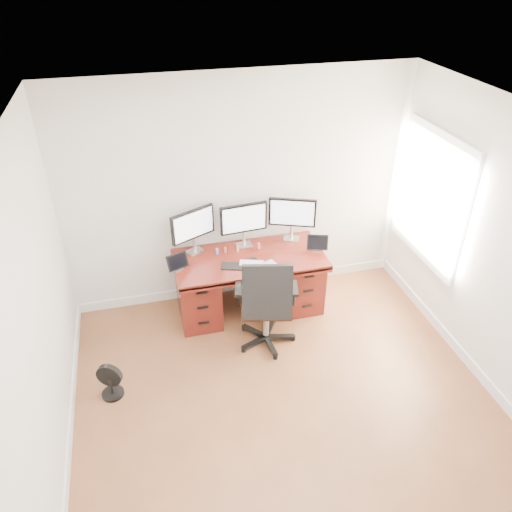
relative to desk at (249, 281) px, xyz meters
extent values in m
plane|color=brown|center=(0.00, -1.83, -0.40)|extent=(4.50, 4.50, 0.00)
cube|color=white|center=(0.00, 0.42, 0.95)|extent=(4.00, 0.10, 2.70)
cube|color=white|center=(1.97, -0.33, 1.00)|extent=(0.04, 1.30, 1.50)
cube|color=white|center=(1.95, -0.33, 1.00)|extent=(0.01, 1.15, 1.35)
cube|color=#531710|center=(0.00, -0.03, 0.32)|extent=(1.70, 0.80, 0.05)
cube|color=#531710|center=(-0.60, 0.00, -0.05)|extent=(0.45, 0.70, 0.70)
cube|color=#531710|center=(0.60, 0.00, -0.05)|extent=(0.45, 0.70, 0.70)
cube|color=#3E100B|center=(0.00, 0.27, 0.10)|extent=(0.74, 0.03, 0.40)
cylinder|color=black|center=(0.04, -0.61, -0.36)|extent=(0.73, 0.73, 0.09)
cylinder|color=silver|center=(0.04, -0.61, -0.10)|extent=(0.06, 0.06, 0.43)
cube|color=black|center=(0.04, -0.61, 0.12)|extent=(0.62, 0.61, 0.08)
cube|color=black|center=(-0.01, -0.84, 0.44)|extent=(0.50, 0.17, 0.60)
cube|color=black|center=(-0.24, -0.54, 0.31)|extent=(0.12, 0.27, 0.03)
cube|color=black|center=(0.33, -0.68, 0.31)|extent=(0.12, 0.27, 0.03)
cylinder|color=black|center=(-1.62, -1.00, -0.39)|extent=(0.22, 0.22, 0.03)
cylinder|color=black|center=(-1.62, -1.00, -0.29)|extent=(0.04, 0.04, 0.18)
cylinder|color=black|center=(-1.62, -1.00, -0.16)|extent=(0.25, 0.15, 0.25)
cube|color=silver|center=(-0.58, 0.24, 0.35)|extent=(0.22, 0.21, 0.01)
cylinder|color=silver|center=(-0.58, 0.24, 0.44)|extent=(0.04, 0.04, 0.18)
cube|color=black|center=(-0.58, 0.24, 0.70)|extent=(0.51, 0.27, 0.35)
cube|color=white|center=(-0.57, 0.22, 0.70)|extent=(0.45, 0.22, 0.30)
cube|color=silver|center=(0.00, 0.24, 0.35)|extent=(0.19, 0.15, 0.01)
cylinder|color=silver|center=(0.00, 0.24, 0.44)|extent=(0.04, 0.04, 0.18)
cube|color=black|center=(0.00, 0.24, 0.70)|extent=(0.55, 0.08, 0.35)
cube|color=white|center=(0.00, 0.22, 0.70)|extent=(0.50, 0.04, 0.30)
cube|color=silver|center=(0.58, 0.24, 0.35)|extent=(0.22, 0.20, 0.01)
cylinder|color=silver|center=(0.58, 0.24, 0.44)|extent=(0.04, 0.04, 0.18)
cube|color=black|center=(0.58, 0.24, 0.70)|extent=(0.52, 0.24, 0.35)
cube|color=white|center=(0.57, 0.22, 0.70)|extent=(0.47, 0.19, 0.30)
cube|color=silver|center=(-0.81, -0.08, 0.35)|extent=(0.12, 0.11, 0.01)
cube|color=black|center=(-0.81, -0.08, 0.45)|extent=(0.25, 0.15, 0.17)
cube|color=silver|center=(0.79, -0.08, 0.35)|extent=(0.12, 0.11, 0.01)
cube|color=black|center=(0.79, -0.08, 0.45)|extent=(0.25, 0.14, 0.17)
cube|color=silver|center=(-0.01, -0.17, 0.36)|extent=(0.29, 0.19, 0.01)
cube|color=silver|center=(0.19, -0.23, 0.35)|extent=(0.15, 0.15, 0.01)
cube|color=black|center=(-0.23, -0.17, 0.35)|extent=(0.27, 0.22, 0.01)
cube|color=black|center=(0.01, -0.09, 0.35)|extent=(0.12, 0.07, 0.01)
cylinder|color=#5F7CE4|center=(-0.34, 0.12, 0.38)|extent=(0.03, 0.03, 0.05)
sphere|color=#5F7CE4|center=(-0.34, 0.12, 0.41)|extent=(0.03, 0.03, 0.03)
cylinder|color=brown|center=(-0.25, 0.12, 0.38)|extent=(0.03, 0.03, 0.05)
sphere|color=brown|center=(-0.25, 0.12, 0.41)|extent=(0.03, 0.03, 0.03)
cylinder|color=tan|center=(-0.10, 0.12, 0.38)|extent=(0.03, 0.03, 0.05)
sphere|color=tan|center=(-0.10, 0.12, 0.41)|extent=(0.03, 0.03, 0.03)
cylinder|color=#DD5E84|center=(0.15, 0.12, 0.38)|extent=(0.03, 0.03, 0.05)
sphere|color=#DD5E84|center=(0.15, 0.12, 0.41)|extent=(0.03, 0.03, 0.03)
camera|label=1|loc=(-1.10, -4.63, 3.39)|focal=35.00mm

